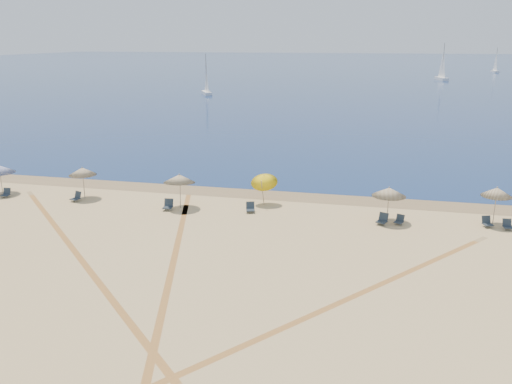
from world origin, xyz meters
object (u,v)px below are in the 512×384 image
sailboat_0 (442,69)px  sailboat_2 (206,82)px  sailboat_1 (496,65)px  umbrella_3 (264,179)px  chair_8 (507,225)px  umbrella_1 (82,171)px  chair_1 (6,193)px  chair_7 (487,222)px  chair_6 (399,220)px  chair_4 (250,208)px  chair_5 (383,219)px  umbrella_4 (389,192)px  chair_3 (168,205)px  chair_2 (76,197)px  umbrella_2 (179,179)px  umbrella_5 (497,192)px

sailboat_0 → sailboat_2: (-52.30, -52.63, -0.55)m
sailboat_1 → sailboat_2: (-74.09, -94.14, -0.01)m
umbrella_3 → chair_8: bearing=-5.9°
chair_8 → sailboat_2: size_ratio=0.08×
umbrella_1 → sailboat_0: (37.74, 126.96, 1.02)m
umbrella_1 → umbrella_3: umbrella_3 is taller
chair_1 → chair_7: size_ratio=0.87×
chair_7 → chair_6: bearing=170.2°
chair_1 → chair_6: (28.28, 0.27, -0.02)m
chair_4 → sailboat_1: size_ratio=0.10×
umbrella_1 → chair_7: bearing=-0.0°
umbrella_3 → chair_5: size_ratio=2.91×
umbrella_3 → sailboat_0: sailboat_0 is taller
chair_4 → chair_8: (16.24, 0.23, -0.02)m
umbrella_3 → chair_8: umbrella_3 is taller
chair_1 → sailboat_2: bearing=92.3°
sailboat_0 → chair_4: bearing=-115.5°
umbrella_3 → chair_5: 8.67m
umbrella_4 → chair_6: bearing=-24.9°
chair_3 → chair_6: size_ratio=1.03×
chair_7 → chair_4: bearing=163.9°
umbrella_3 → chair_3: umbrella_3 is taller
chair_4 → chair_6: chair_4 is taller
chair_7 → chair_8: size_ratio=1.16×
chair_8 → sailboat_1: size_ratio=0.08×
chair_2 → sailboat_2: 76.53m
chair_2 → chair_7: bearing=21.7°
chair_6 → sailboat_1: sailboat_1 is taller
chair_6 → chair_8: chair_8 is taller
chair_7 → chair_8: 1.16m
chair_3 → chair_4: size_ratio=0.96×
umbrella_2 → umbrella_3: (5.52, 1.96, -0.23)m
chair_8 → sailboat_0: (8.82, 127.22, 2.77)m
chair_4 → umbrella_4: bearing=-16.0°
chair_1 → chair_7: chair_7 is taller
umbrella_2 → umbrella_3: size_ratio=0.96×
umbrella_4 → umbrella_2: bearing=-179.4°
chair_1 → sailboat_2: size_ratio=0.08×
chair_7 → sailboat_0: sailboat_0 is taller
chair_1 → chair_4: (18.50, 0.55, 0.01)m
chair_8 → sailboat_2: (-43.48, 74.58, 2.22)m
umbrella_5 → sailboat_2: size_ratio=0.30×
umbrella_2 → chair_2: size_ratio=2.95×
chair_4 → chair_7: chair_4 is taller
umbrella_2 → chair_7: size_ratio=3.13×
umbrella_2 → sailboat_1: (51.84, 169.05, 0.42)m
chair_6 → chair_8: (6.46, 0.52, 0.01)m
umbrella_2 → chair_7: umbrella_2 is taller
chair_7 → chair_8: (1.14, -0.23, -0.01)m
chair_6 → sailboat_1: bearing=100.4°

